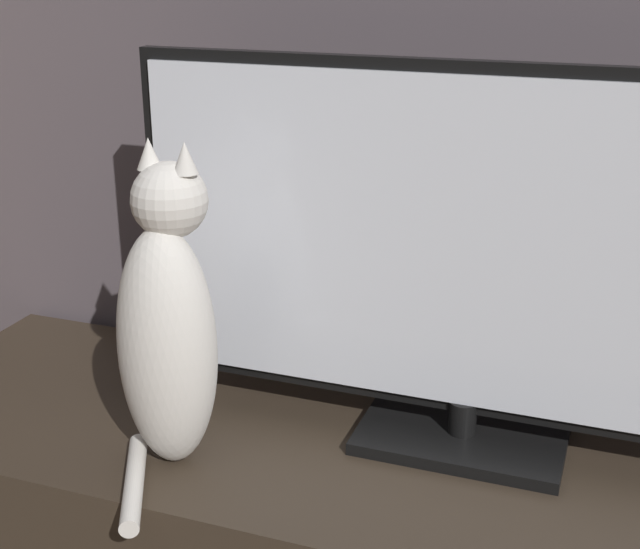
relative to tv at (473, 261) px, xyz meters
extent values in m
cube|color=#33281E|center=(-0.21, -0.06, -0.52)|extent=(1.54, 0.53, 0.43)
cube|color=black|center=(0.00, 0.00, -0.30)|extent=(0.32, 0.19, 0.02)
cylinder|color=black|center=(0.00, 0.00, -0.26)|extent=(0.04, 0.04, 0.05)
cube|color=black|center=(0.00, 0.00, 0.02)|extent=(1.07, 0.02, 0.54)
cube|color=white|center=(0.00, -0.01, 0.02)|extent=(1.04, 0.01, 0.50)
ellipsoid|color=silver|center=(-0.41, -0.20, -0.12)|extent=(0.17, 0.15, 0.38)
ellipsoid|color=black|center=(-0.40, -0.15, -0.14)|extent=(0.09, 0.06, 0.21)
sphere|color=silver|center=(-0.40, -0.17, 0.10)|extent=(0.12, 0.12, 0.11)
cone|color=silver|center=(-0.43, -0.17, 0.16)|extent=(0.04, 0.04, 0.04)
cone|color=silver|center=(-0.37, -0.18, 0.16)|extent=(0.04, 0.04, 0.04)
cylinder|color=silver|center=(-0.42, -0.30, -0.29)|extent=(0.13, 0.21, 0.03)
camera|label=1|loc=(0.21, -1.24, 0.44)|focal=50.00mm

